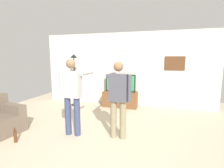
# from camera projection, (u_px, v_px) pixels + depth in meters

# --- Properties ---
(ground_plane) EXTENTS (8.40, 8.40, 0.00)m
(ground_plane) POSITION_uv_depth(u_px,v_px,m) (99.00, 140.00, 3.56)
(ground_plane) COLOR beige
(back_wall) EXTENTS (6.40, 0.10, 2.70)m
(back_wall) POSITION_uv_depth(u_px,v_px,m) (125.00, 69.00, 6.18)
(back_wall) COLOR silver
(back_wall) RESTS_ON ground_plane
(tv_stand) EXTENTS (1.25, 0.50, 0.56)m
(tv_stand) POSITION_uv_depth(u_px,v_px,m) (120.00, 99.00, 6.03)
(tv_stand) COLOR brown
(tv_stand) RESTS_ON ground_plane
(television) EXTENTS (1.08, 0.07, 0.63)m
(television) POSITION_uv_depth(u_px,v_px,m) (121.00, 83.00, 5.99)
(television) COLOR black
(television) RESTS_ON tv_stand
(wall_clock) EXTENTS (0.32, 0.03, 0.32)m
(wall_clock) POSITION_uv_depth(u_px,v_px,m) (122.00, 46.00, 6.02)
(wall_clock) COLOR white
(framed_picture) EXTENTS (0.66, 0.04, 0.48)m
(framed_picture) POSITION_uv_depth(u_px,v_px,m) (175.00, 63.00, 5.63)
(framed_picture) COLOR brown
(floor_lamp) EXTENTS (0.32, 0.32, 1.92)m
(floor_lamp) POSITION_uv_depth(u_px,v_px,m) (74.00, 69.00, 6.08)
(floor_lamp) COLOR black
(floor_lamp) RESTS_ON ground_plane
(person_standing_nearer_lamp) EXTENTS (0.60, 0.78, 1.74)m
(person_standing_nearer_lamp) POSITION_uv_depth(u_px,v_px,m) (72.00, 93.00, 3.69)
(person_standing_nearer_lamp) COLOR #384266
(person_standing_nearer_lamp) RESTS_ON ground_plane
(person_standing_nearer_couch) EXTENTS (0.56, 0.78, 1.68)m
(person_standing_nearer_couch) POSITION_uv_depth(u_px,v_px,m) (118.00, 96.00, 3.55)
(person_standing_nearer_couch) COLOR gray
(person_standing_nearer_couch) RESTS_ON ground_plane
(beverage_bottle) EXTENTS (0.07, 0.07, 0.32)m
(beverage_bottle) POSITION_uv_depth(u_px,v_px,m) (15.00, 136.00, 3.45)
(beverage_bottle) COLOR #592D19
(beverage_bottle) RESTS_ON ground_plane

